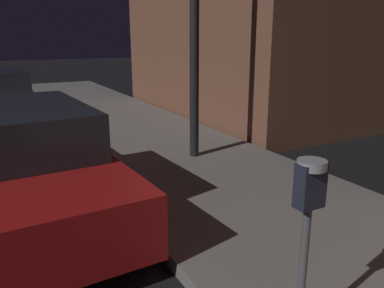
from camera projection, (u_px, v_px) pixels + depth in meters
name	position (u px, v px, depth m)	size (l,w,h in m)	color
parking_meter	(308.00, 207.00, 2.54)	(0.19, 0.19, 1.33)	#59595B
car_red	(17.00, 164.00, 4.81)	(2.28, 4.50, 1.43)	maroon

